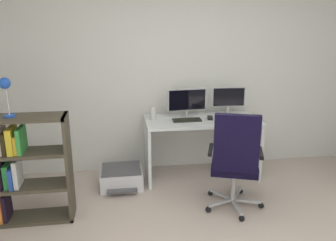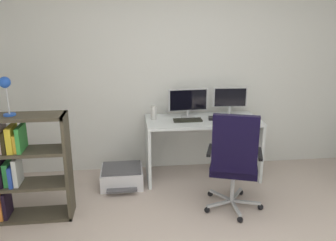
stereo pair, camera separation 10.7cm
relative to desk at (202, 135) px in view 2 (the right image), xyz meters
name	(u,v)px [view 2 (the right image)]	position (x,y,z in m)	size (l,w,h in m)	color
wall_back	(176,68)	(-0.27, 0.41, 0.77)	(4.84, 0.10, 2.64)	silver
desk	(202,135)	(0.00, 0.00, 0.00)	(1.38, 0.63, 0.76)	silver
monitor_main	(188,101)	(-0.17, 0.11, 0.41)	(0.49, 0.18, 0.35)	#B2B5B7
monitor_secondary	(230,99)	(0.36, 0.11, 0.42)	(0.42, 0.18, 0.36)	#B2B5B7
keyboard	(188,120)	(-0.20, -0.06, 0.22)	(0.34, 0.13, 0.02)	black
computer_mouse	(211,118)	(0.09, -0.03, 0.22)	(0.06, 0.10, 0.03)	black
desktop_speaker	(153,112)	(-0.60, 0.06, 0.29)	(0.07, 0.07, 0.17)	silver
office_chair	(234,160)	(0.13, -0.88, 0.03)	(0.63, 0.63, 1.08)	#B7BABC
bookshelf	(15,166)	(-2.00, -0.73, 0.01)	(0.83, 0.29, 1.07)	#433D2E
desk_lamp	(5,88)	(-1.99, -0.73, 0.78)	(0.11, 0.11, 0.36)	blue
printer	(122,176)	(-1.00, -0.14, -0.44)	(0.49, 0.51, 0.23)	silver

